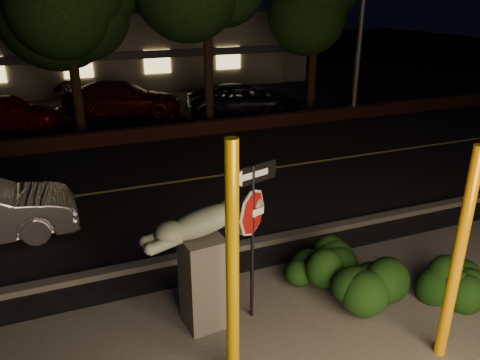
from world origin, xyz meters
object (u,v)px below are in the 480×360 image
at_px(parked_car_red, 6,112).
at_px(parked_car_darkred, 122,99).
at_px(parked_car_dark, 244,100).
at_px(yellow_pole_right, 458,259).
at_px(yellow_pole_left, 232,270).
at_px(sculpture, 205,253).
at_px(signpost, 253,213).

height_order(parked_car_red, parked_car_darkred, parked_car_darkred).
bearing_deg(parked_car_dark, yellow_pole_right, 178.78).
xyz_separation_m(yellow_pole_left, yellow_pole_right, (3.00, -0.73, -0.11)).
height_order(yellow_pole_left, parked_car_dark, yellow_pole_left).
xyz_separation_m(parked_car_darkred, parked_car_dark, (4.92, -1.86, -0.06)).
distance_m(sculpture, parked_car_red, 14.42).
xyz_separation_m(signpost, sculpture, (-0.74, 0.12, -0.59)).
xyz_separation_m(yellow_pole_right, parked_car_darkred, (-2.11, 16.42, -0.89)).
distance_m(yellow_pole_right, parked_car_dark, 14.86).
bearing_deg(parked_car_red, parked_car_dark, -81.05).
bearing_deg(yellow_pole_right, sculpture, 146.81).
bearing_deg(sculpture, signpost, -14.55).
bearing_deg(sculpture, yellow_pole_right, -38.59).
bearing_deg(signpost, parked_car_red, 90.01).
xyz_separation_m(yellow_pole_left, sculpture, (0.01, 1.23, -0.44)).
xyz_separation_m(signpost, parked_car_darkred, (0.14, 14.58, -1.16)).
distance_m(sculpture, parked_car_darkred, 14.50).
distance_m(parked_car_red, parked_car_dark, 9.53).
relative_size(signpost, parked_car_red, 0.65).
relative_size(sculpture, parked_car_dark, 0.43).
distance_m(yellow_pole_right, signpost, 2.92).
distance_m(yellow_pole_left, signpost, 1.35).
relative_size(signpost, parked_car_darkred, 0.52).
bearing_deg(parked_car_red, sculpture, -148.33).
relative_size(yellow_pole_right, signpost, 1.22).
xyz_separation_m(parked_car_red, parked_car_darkred, (4.52, 0.52, 0.04)).
distance_m(signpost, parked_car_dark, 13.74).
bearing_deg(yellow_pole_right, parked_car_dark, 79.09).
bearing_deg(yellow_pole_right, parked_car_red, 112.62).
bearing_deg(parked_car_red, parked_car_darkred, -66.40).
xyz_separation_m(yellow_pole_right, parked_car_red, (-6.63, 15.90, -0.93)).
relative_size(yellow_pole_right, parked_car_darkred, 0.64).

